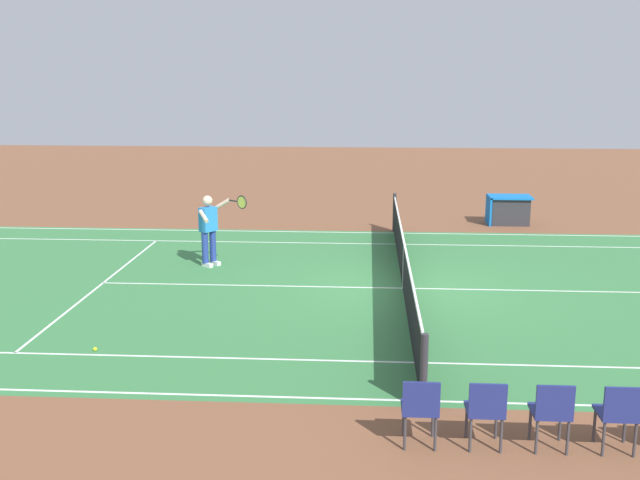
# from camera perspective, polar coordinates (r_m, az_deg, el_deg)

# --- Properties ---
(ground_plane) EXTENTS (60.00, 60.00, 0.00)m
(ground_plane) POSITION_cam_1_polar(r_m,az_deg,el_deg) (15.76, 6.35, -3.67)
(ground_plane) COLOR brown
(court_slab) EXTENTS (24.20, 11.40, 0.00)m
(court_slab) POSITION_cam_1_polar(r_m,az_deg,el_deg) (15.76, 6.35, -3.67)
(court_slab) COLOR #387A42
(court_slab) RESTS_ON ground_plane
(court_line_markings) EXTENTS (23.85, 11.05, 0.01)m
(court_line_markings) POSITION_cam_1_polar(r_m,az_deg,el_deg) (15.76, 6.35, -3.66)
(court_line_markings) COLOR white
(court_line_markings) RESTS_ON ground_plane
(tennis_net) EXTENTS (0.10, 11.70, 1.08)m
(tennis_net) POSITION_cam_1_polar(r_m,az_deg,el_deg) (15.63, 6.39, -1.94)
(tennis_net) COLOR #2D2D33
(tennis_net) RESTS_ON ground_plane
(tennis_player_near) EXTENTS (1.17, 0.75, 1.70)m
(tennis_player_near) POSITION_cam_1_polar(r_m,az_deg,el_deg) (17.46, -8.40, 1.02)
(tennis_player_near) COLOR navy
(tennis_player_near) RESTS_ON ground_plane
(tennis_ball) EXTENTS (0.07, 0.07, 0.07)m
(tennis_ball) POSITION_cam_1_polar(r_m,az_deg,el_deg) (12.77, -16.74, -7.95)
(tennis_ball) COLOR #CCE01E
(tennis_ball) RESTS_ON ground_plane
(spectator_chair_4) EXTENTS (0.44, 0.44, 0.88)m
(spectator_chair_4) POSITION_cam_1_polar(r_m,az_deg,el_deg) (9.66, 21.78, -12.07)
(spectator_chair_4) COLOR #38383D
(spectator_chair_4) RESTS_ON ground_plane
(spectator_chair_5) EXTENTS (0.44, 0.44, 0.88)m
(spectator_chair_5) POSITION_cam_1_polar(r_m,az_deg,el_deg) (9.45, 17.23, -12.27)
(spectator_chair_5) COLOR #38383D
(spectator_chair_5) RESTS_ON ground_plane
(spectator_chair_6) EXTENTS (0.44, 0.44, 0.88)m
(spectator_chair_6) POSITION_cam_1_polar(r_m,az_deg,el_deg) (9.30, 12.50, -12.40)
(spectator_chair_6) COLOR #38383D
(spectator_chair_6) RESTS_ON ground_plane
(spectator_chair_7) EXTENTS (0.44, 0.44, 0.88)m
(spectator_chair_7) POSITION_cam_1_polar(r_m,az_deg,el_deg) (9.21, 7.64, -12.45)
(spectator_chair_7) COLOR #38383D
(spectator_chair_7) RESTS_ON ground_plane
(equipment_cart_tarped) EXTENTS (1.25, 0.84, 0.85)m
(equipment_cart_tarped) POSITION_cam_1_polar(r_m,az_deg,el_deg) (22.84, 14.12, 2.26)
(equipment_cart_tarped) COLOR #2D2D33
(equipment_cart_tarped) RESTS_ON ground_plane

